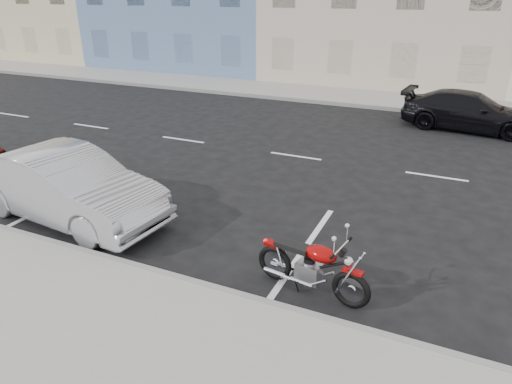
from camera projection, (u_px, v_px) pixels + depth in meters
ground at (362, 166)px, 12.97m from camera, size 120.00×120.00×0.00m
sidewalk_far at (299, 92)px, 22.08m from camera, size 80.00×3.40×0.15m
curb_near at (32, 238)px, 9.00m from camera, size 80.00×0.12×0.16m
curb_far at (286, 99)px, 20.66m from camera, size 80.00×0.12×0.16m
motorcycle at (354, 283)px, 6.98m from camera, size 2.02×0.71×1.02m
sedan_silver at (67, 186)px, 9.67m from camera, size 4.75×2.06×1.52m
car_far at (469, 111)px, 16.10m from camera, size 4.77×2.33×1.34m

